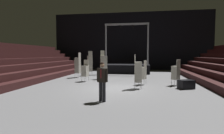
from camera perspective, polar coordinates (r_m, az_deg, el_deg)
ground_plane at (r=11.72m, az=0.75°, el=-6.83°), size 22.00×30.00×0.10m
arena_end_wall at (r=26.52m, az=5.61°, el=7.87°), size 22.00×0.30×8.00m
bleacher_bank_left at (r=15.98m, az=-29.85°, el=1.37°), size 5.25×24.00×3.15m
stage_riser at (r=21.61m, az=4.72°, el=-0.24°), size 5.06×3.04×5.49m
man_with_tie at (r=8.35m, az=-3.02°, el=-3.74°), size 0.57×0.35×1.79m
chair_stack_front_left at (r=17.47m, az=-10.44°, el=0.59°), size 0.51×0.51×2.31m
chair_stack_front_right at (r=13.23m, az=9.39°, el=-1.68°), size 0.57×0.57×1.71m
chair_stack_mid_left at (r=11.60m, az=7.97°, el=-1.40°), size 0.47×0.47×2.14m
chair_stack_mid_right at (r=13.49m, az=18.96°, el=-1.56°), size 0.62×0.62×1.79m
chair_stack_mid_centre at (r=16.22m, az=-2.55°, el=0.71°), size 0.62×0.62×2.48m
chair_stack_rear_left at (r=14.78m, az=-8.24°, el=-1.10°), size 0.53×0.53×1.71m
chair_stack_rear_right at (r=19.09m, az=-6.79°, el=1.15°), size 0.61×0.61×2.48m
equipment_road_case at (r=12.46m, az=21.76°, el=-4.95°), size 1.07×0.92×0.55m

